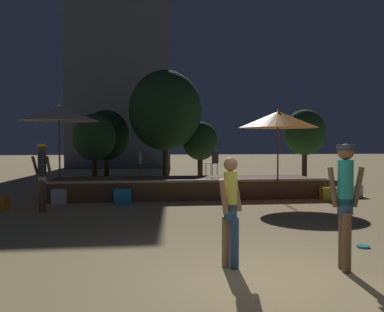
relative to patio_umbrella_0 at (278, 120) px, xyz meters
name	(u,v)px	position (x,y,z in m)	size (l,w,h in m)	color
ground_plane	(266,283)	(-2.89, -8.02, -2.66)	(120.00, 120.00, 0.00)	tan
wooden_deck	(185,187)	(-2.90, 1.52, -2.35)	(9.34, 2.82, 0.69)	brown
patio_umbrella_0	(278,120)	(0.00, 0.00, 0.00)	(2.61, 2.61, 3.01)	brown
patio_umbrella_1	(59,114)	(-7.04, 0.29, 0.15)	(2.50, 2.50, 3.12)	brown
cube_seat_0	(123,196)	(-5.06, -0.17, -2.42)	(0.54, 0.54, 0.47)	#2D9EDB
cube_seat_1	(353,190)	(2.97, 0.62, -2.45)	(0.58, 0.58, 0.41)	white
cube_seat_2	(330,194)	(1.69, -0.27, -2.44)	(0.65, 0.65, 0.43)	yellow
cube_seat_4	(60,196)	(-7.01, 0.11, -2.43)	(0.46, 0.46, 0.46)	white
person_0	(42,172)	(-7.20, -1.48, -1.56)	(0.58, 0.31, 1.88)	brown
person_1	(345,197)	(-1.55, -7.62, -1.55)	(0.55, 0.31, 1.89)	brown
person_2	(230,208)	(-3.21, -7.27, -1.75)	(0.46, 0.40, 1.69)	#2D4C7F
bistro_chair_0	(143,161)	(-4.41, 1.69, -1.42)	(0.43, 0.43, 0.90)	#2D3338
bistro_chair_1	(214,161)	(-1.82, 1.87, -1.42)	(0.48, 0.48, 0.90)	#2D3338
frisbee_disc	(363,246)	(-0.53, -6.33, -2.64)	(0.24, 0.24, 0.03)	#33B2D8
background_tree_0	(165,111)	(-3.13, 8.70, 0.91)	(3.79, 3.79, 5.66)	#3D2B1C
background_tree_1	(94,137)	(-6.77, 8.72, -0.50)	(2.18, 2.18, 3.37)	#3D2B1C
background_tree_2	(106,135)	(-6.26, 10.22, -0.36)	(2.49, 2.49, 3.68)	#3D2B1C
background_tree_3	(305,133)	(4.59, 8.99, -0.21)	(2.29, 2.29, 3.72)	#3D2B1C
background_tree_4	(200,141)	(-1.26, 8.90, -0.69)	(1.87, 1.87, 3.01)	#3D2B1C
distant_building	(119,67)	(-5.96, 19.87, 5.00)	(7.56, 4.69, 15.32)	#4C5666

